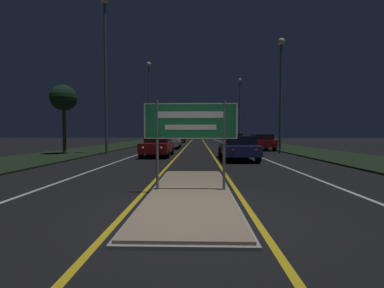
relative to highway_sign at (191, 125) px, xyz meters
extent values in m
plane|color=black|center=(0.00, -1.68, -1.76)|extent=(160.00, 160.00, 0.00)
cube|color=#999993|center=(0.00, 0.00, -1.74)|extent=(2.07, 6.47, 0.05)
cube|color=gray|center=(0.00, 0.00, -1.71)|extent=(1.95, 6.35, 0.10)
cube|color=black|center=(-9.50, 18.32, -1.72)|extent=(5.00, 100.00, 0.08)
cube|color=black|center=(9.50, 18.32, -1.72)|extent=(5.00, 100.00, 0.08)
cube|color=gold|center=(-1.23, 23.32, -1.76)|extent=(0.12, 70.00, 0.01)
cube|color=gold|center=(1.23, 23.32, -1.76)|extent=(0.12, 70.00, 0.01)
cube|color=silver|center=(-4.20, 23.32, -1.76)|extent=(0.12, 70.00, 0.01)
cube|color=silver|center=(4.20, 23.32, -1.76)|extent=(0.12, 70.00, 0.01)
cube|color=silver|center=(-7.20, 23.32, -1.76)|extent=(0.10, 70.00, 0.01)
cube|color=silver|center=(7.20, 23.32, -1.76)|extent=(0.10, 70.00, 0.01)
cylinder|color=#56565B|center=(-0.86, 0.00, -0.50)|extent=(0.07, 0.07, 2.32)
cylinder|color=#56565B|center=(0.86, 0.00, -0.50)|extent=(0.07, 0.07, 2.32)
cube|color=#19703D|center=(0.00, 0.00, 0.10)|extent=(2.38, 0.04, 0.91)
cube|color=white|center=(0.00, -0.02, 0.10)|extent=(2.38, 0.00, 0.91)
cube|color=#19703D|center=(0.00, -0.02, 0.10)|extent=(2.31, 0.01, 0.85)
cube|color=white|center=(0.00, -0.02, 0.26)|extent=(1.67, 0.01, 0.16)
cube|color=white|center=(0.00, -0.02, -0.06)|extent=(1.31, 0.01, 0.13)
cylinder|color=#56565B|center=(-6.50, 11.98, 3.69)|extent=(0.18, 0.18, 10.91)
cylinder|color=#56565B|center=(-6.69, 29.30, 3.70)|extent=(0.18, 0.18, 10.93)
sphere|color=beige|center=(-6.69, 29.30, 9.36)|extent=(0.62, 0.62, 0.62)
cylinder|color=#56565B|center=(6.33, 12.82, 2.31)|extent=(0.18, 0.18, 8.15)
sphere|color=beige|center=(6.33, 12.82, 6.54)|extent=(0.52, 0.52, 0.52)
cylinder|color=#56565B|center=(6.27, 31.25, 2.81)|extent=(0.18, 0.18, 9.15)
sphere|color=beige|center=(6.27, 31.25, 7.53)|extent=(0.48, 0.48, 0.48)
cube|color=navy|center=(2.50, 8.49, -1.14)|extent=(1.83, 4.56, 0.56)
cube|color=black|center=(2.50, 8.22, -0.62)|extent=(1.61, 2.37, 0.49)
sphere|color=red|center=(1.93, 6.23, -1.07)|extent=(0.14, 0.14, 0.14)
sphere|color=red|center=(3.07, 6.23, -1.07)|extent=(0.14, 0.14, 0.14)
cylinder|color=black|center=(1.63, 9.90, -1.42)|extent=(0.22, 0.68, 0.68)
cylinder|color=black|center=(3.38, 9.90, -1.42)|extent=(0.22, 0.68, 0.68)
cylinder|color=black|center=(1.63, 7.07, -1.42)|extent=(0.22, 0.68, 0.68)
cylinder|color=black|center=(3.38, 7.07, -1.42)|extent=(0.22, 0.68, 0.68)
cube|color=maroon|center=(5.95, 17.13, -1.12)|extent=(1.83, 4.27, 0.60)
cube|color=black|center=(5.95, 16.87, -0.57)|extent=(1.61, 2.22, 0.49)
sphere|color=red|center=(5.38, 15.02, -1.04)|extent=(0.14, 0.14, 0.14)
sphere|color=red|center=(6.51, 15.02, -1.04)|extent=(0.14, 0.14, 0.14)
cylinder|color=black|center=(5.07, 18.45, -1.42)|extent=(0.22, 0.68, 0.68)
cylinder|color=black|center=(6.82, 18.45, -1.42)|extent=(0.22, 0.68, 0.68)
cylinder|color=black|center=(5.07, 15.81, -1.42)|extent=(0.22, 0.68, 0.68)
cylinder|color=black|center=(6.82, 15.81, -1.42)|extent=(0.22, 0.68, 0.68)
cube|color=black|center=(5.58, 30.61, -1.08)|extent=(1.88, 4.29, 0.64)
cube|color=black|center=(5.58, 30.35, -0.51)|extent=(1.65, 2.23, 0.51)
sphere|color=red|center=(5.00, 28.48, -1.00)|extent=(0.14, 0.14, 0.14)
sphere|color=red|center=(6.16, 28.48, -1.00)|extent=(0.14, 0.14, 0.14)
cylinder|color=black|center=(4.68, 31.94, -1.40)|extent=(0.22, 0.72, 0.72)
cylinder|color=black|center=(6.48, 31.94, -1.40)|extent=(0.22, 0.72, 0.72)
cylinder|color=black|center=(4.68, 29.28, -1.40)|extent=(0.22, 0.72, 0.72)
cylinder|color=black|center=(6.48, 29.28, -1.40)|extent=(0.22, 0.72, 0.72)
cube|color=maroon|center=(-2.51, 10.45, -1.15)|extent=(1.73, 4.20, 0.62)
cube|color=black|center=(-2.51, 10.70, -0.57)|extent=(1.53, 2.18, 0.53)
sphere|color=white|center=(-3.04, 8.37, -1.07)|extent=(0.14, 0.14, 0.14)
sphere|color=white|center=(-1.97, 8.37, -1.07)|extent=(0.14, 0.14, 0.14)
cylinder|color=black|center=(-3.33, 9.15, -1.46)|extent=(0.22, 0.61, 0.61)
cylinder|color=black|center=(-1.68, 9.15, -1.46)|extent=(0.22, 0.61, 0.61)
cylinder|color=black|center=(-3.33, 11.75, -1.46)|extent=(0.22, 0.61, 0.61)
cylinder|color=black|center=(-1.68, 11.75, -1.46)|extent=(0.22, 0.61, 0.61)
cube|color=silver|center=(-2.59, 19.19, -1.13)|extent=(1.83, 4.54, 0.58)
cube|color=black|center=(-2.59, 19.47, -0.61)|extent=(1.61, 2.36, 0.47)
sphere|color=white|center=(-3.16, 16.95, -1.06)|extent=(0.14, 0.14, 0.14)
sphere|color=white|center=(-2.02, 16.95, -1.06)|extent=(0.14, 0.14, 0.14)
cylinder|color=black|center=(-3.47, 17.79, -1.42)|extent=(0.22, 0.70, 0.70)
cylinder|color=black|center=(-1.71, 17.79, -1.42)|extent=(0.22, 0.70, 0.70)
cylinder|color=black|center=(-3.47, 20.60, -1.42)|extent=(0.22, 0.70, 0.70)
cylinder|color=black|center=(-1.71, 20.60, -1.42)|extent=(0.22, 0.70, 0.70)
cube|color=maroon|center=(-2.82, 34.59, -1.10)|extent=(1.72, 4.38, 0.64)
cube|color=black|center=(-2.82, 34.85, -0.53)|extent=(1.52, 2.28, 0.50)
sphere|color=white|center=(-3.35, 32.42, -1.02)|extent=(0.14, 0.14, 0.14)
sphere|color=white|center=(-2.28, 32.42, -1.02)|extent=(0.14, 0.14, 0.14)
cylinder|color=black|center=(-3.64, 33.23, -1.42)|extent=(0.22, 0.68, 0.68)
cylinder|color=black|center=(-1.99, 33.23, -1.42)|extent=(0.22, 0.68, 0.68)
cylinder|color=black|center=(-3.64, 35.95, -1.42)|extent=(0.22, 0.68, 0.68)
cylinder|color=black|center=(-1.99, 35.95, -1.42)|extent=(0.22, 0.68, 0.68)
cylinder|color=#4C3823|center=(-9.37, 11.53, 0.11)|extent=(0.24, 0.24, 3.58)
sphere|color=black|center=(-9.37, 11.53, 2.30)|extent=(1.81, 1.81, 1.81)
camera|label=1|loc=(0.19, -6.55, -0.21)|focal=24.00mm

